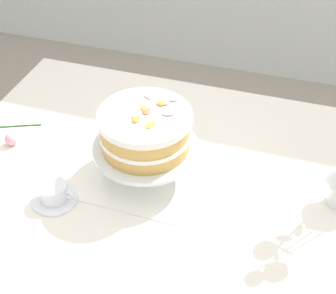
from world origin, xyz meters
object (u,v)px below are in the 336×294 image
at_px(layer_cake, 145,130).
at_px(fallen_rose, 12,138).
at_px(teacup, 54,194).
at_px(cake_stand, 146,151).
at_px(dining_table, 179,213).

relative_size(layer_cake, fallen_rose, 1.71).
bearing_deg(teacup, layer_cake, 41.02).
relative_size(cake_stand, teacup, 2.33).
bearing_deg(dining_table, teacup, -156.73).
bearing_deg(layer_cake, dining_table, -20.19).
height_order(dining_table, layer_cake, layer_cake).
bearing_deg(fallen_rose, layer_cake, -0.22).
bearing_deg(teacup, dining_table, 23.27).
bearing_deg(cake_stand, teacup, -138.99).
xyz_separation_m(cake_stand, layer_cake, (0.00, 0.00, 0.07)).
xyz_separation_m(layer_cake, fallen_rose, (-0.43, 0.00, -0.14)).
relative_size(dining_table, teacup, 11.26).
bearing_deg(cake_stand, layer_cake, 54.09).
distance_m(cake_stand, layer_cake, 0.07).
xyz_separation_m(dining_table, teacup, (-0.31, -0.13, 0.11)).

